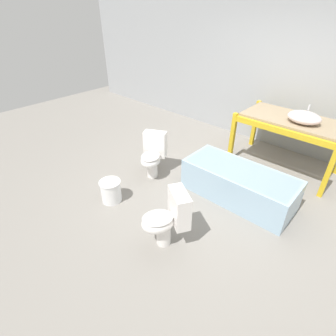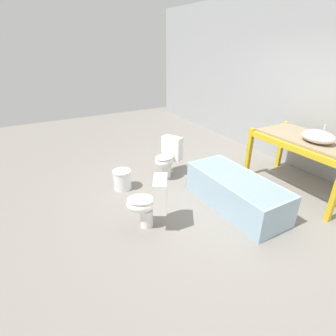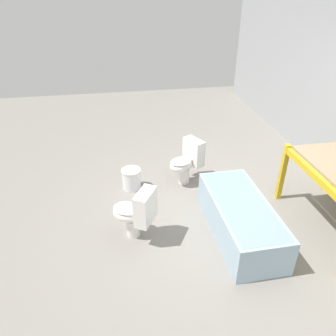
# 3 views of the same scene
# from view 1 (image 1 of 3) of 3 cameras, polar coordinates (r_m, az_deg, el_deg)

# --- Properties ---
(ground_plane) EXTENTS (12.00, 12.00, 0.00)m
(ground_plane) POSITION_cam_1_polar(r_m,az_deg,el_deg) (4.22, 8.75, -4.36)
(ground_plane) COLOR gray
(warehouse_wall_rear) EXTENTS (10.80, 0.08, 3.20)m
(warehouse_wall_rear) POSITION_cam_1_polar(r_m,az_deg,el_deg) (5.43, 24.37, 20.35)
(warehouse_wall_rear) COLOR #9EA0A3
(warehouse_wall_rear) RESTS_ON ground_plane
(shelving_rack) EXTENTS (1.65, 0.93, 0.92)m
(shelving_rack) POSITION_cam_1_polar(r_m,az_deg,el_deg) (4.79, 25.19, 8.33)
(shelving_rack) COLOR gold
(shelving_rack) RESTS_ON ground_plane
(sink_basin) EXTENTS (0.49, 0.38, 0.26)m
(sink_basin) POSITION_cam_1_polar(r_m,az_deg,el_deg) (4.57, 27.52, 9.73)
(sink_basin) COLOR silver
(sink_basin) RESTS_ON shelving_rack
(bathtub_main) EXTENTS (1.62, 0.70, 0.49)m
(bathtub_main) POSITION_cam_1_polar(r_m,az_deg,el_deg) (3.96, 15.14, -2.96)
(bathtub_main) COLOR #99B7CC
(bathtub_main) RESTS_ON ground_plane
(toilet_near) EXTENTS (0.56, 0.63, 0.73)m
(toilet_near) POSITION_cam_1_polar(r_m,az_deg,el_deg) (3.08, -0.09, -10.73)
(toilet_near) COLOR white
(toilet_near) RESTS_ON ground_plane
(toilet_far) EXTENTS (0.54, 0.63, 0.73)m
(toilet_far) POSITION_cam_1_polar(r_m,az_deg,el_deg) (4.29, -3.33, 3.04)
(toilet_far) COLOR white
(toilet_far) RESTS_ON ground_plane
(bucket_white) EXTENTS (0.31, 0.31, 0.34)m
(bucket_white) POSITION_cam_1_polar(r_m,az_deg,el_deg) (3.92, -12.32, -4.84)
(bucket_white) COLOR white
(bucket_white) RESTS_ON ground_plane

